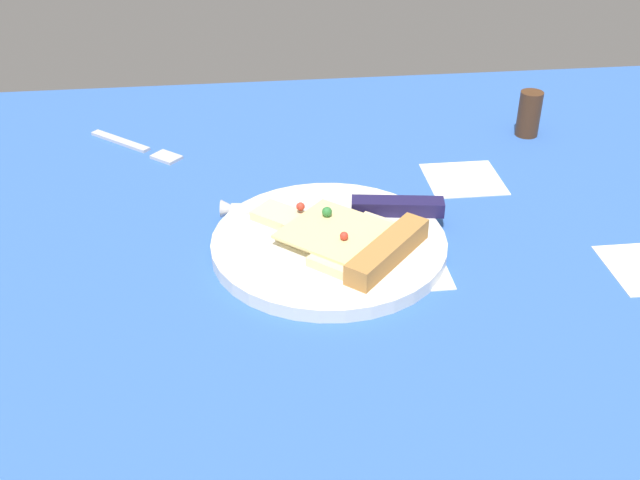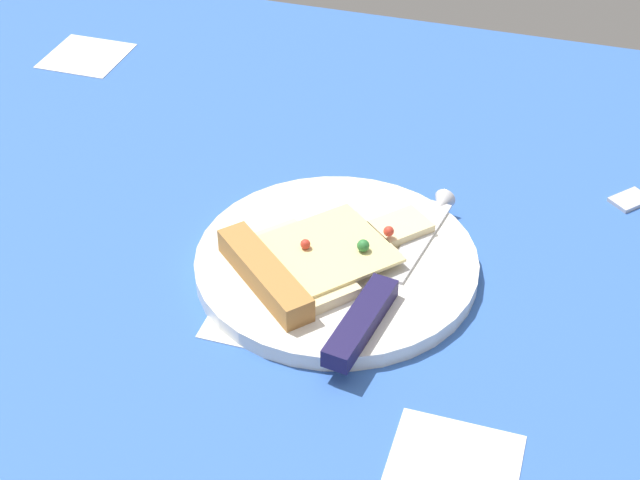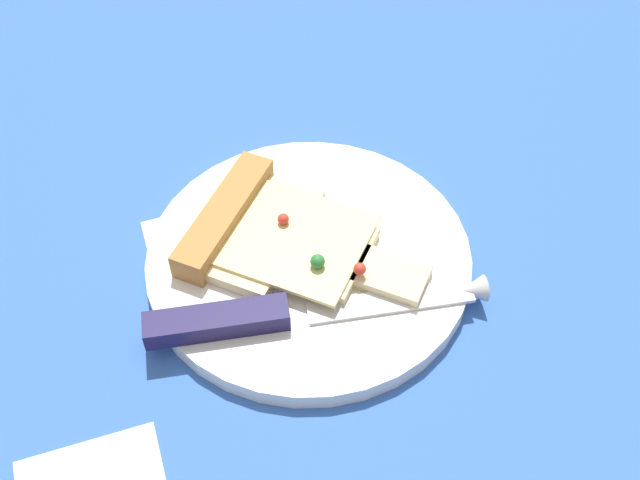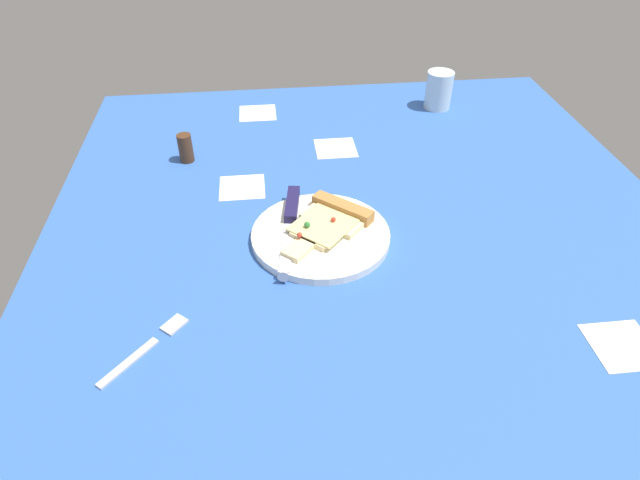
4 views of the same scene
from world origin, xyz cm
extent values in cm
cube|color=#3360B7|center=(0.00, 0.00, -1.50)|extent=(117.00, 117.00, 3.00)
cube|color=white|center=(31.08, -37.15, -0.10)|extent=(9.00, 9.00, 0.20)
cube|color=white|center=(-22.55, 10.20, -0.10)|extent=(9.00, 9.00, 0.20)
cube|color=white|center=(-4.90, -1.14, -0.10)|extent=(9.00, 9.00, 0.20)
cylinder|color=white|center=(-8.75, -8.07, 0.74)|extent=(24.40, 24.40, 1.47)
cube|color=beige|center=(-6.10, -5.07, 1.97)|extent=(12.21, 11.79, 1.00)
cube|color=beige|center=(-9.75, -9.19, 1.97)|extent=(9.10, 8.97, 1.00)
cube|color=beige|center=(-13.06, -12.93, 1.97)|extent=(6.14, 6.28, 1.00)
cube|color=#EDD88C|center=(-8.09, -7.32, 2.62)|extent=(13.52, 13.59, 0.30)
cube|color=#B27A3D|center=(-4.10, -2.83, 2.57)|extent=(10.70, 9.91, 2.20)
sphere|color=red|center=(-6.34, -6.86, 3.20)|extent=(0.86, 0.86, 0.86)
sphere|color=red|center=(-12.63, -10.64, 3.23)|extent=(0.92, 0.92, 0.92)
sphere|color=#2D7A38|center=(-11.09, -7.99, 3.31)|extent=(1.07, 1.07, 1.07)
cube|color=silver|center=(-14.92, -12.19, 1.62)|extent=(3.77, 12.16, 0.30)
cone|color=silver|center=(-15.82, -18.12, 1.62)|extent=(2.28, 2.28, 2.00)
cube|color=#1E1947|center=(-13.13, -0.32, 2.27)|extent=(3.67, 10.22, 1.60)
cube|color=silver|center=(-32.50, -26.05, 0.40)|extent=(4.18, 4.29, 0.80)
camera|label=1|loc=(57.54, -16.68, 43.73)|focal=42.99mm
camera|label=2|loc=(-26.31, 52.88, 53.30)|focal=53.63mm
camera|label=3|loc=(-45.32, 3.21, 48.31)|focal=45.35mm
camera|label=4|loc=(-17.30, -82.73, 59.85)|focal=30.48mm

